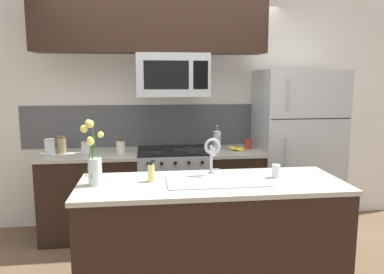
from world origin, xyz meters
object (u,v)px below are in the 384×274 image
stove_range (173,191)px  french_press (217,140)px  microwave (172,75)px  drinking_glass (276,171)px  sink_faucet (212,151)px  banana_bunch (238,149)px  storage_jar_medium (62,145)px  flower_vase (94,163)px  storage_jar_tall (50,147)px  refrigerator (296,150)px  storage_jar_squat (121,146)px  dish_soap_bottle (151,173)px  storage_jar_short (86,148)px  coffee_tin (248,144)px

stove_range → french_press: bearing=6.9°
microwave → french_press: (0.50, 0.08, -0.71)m
drinking_glass → sink_faucet: bearing=164.4°
banana_bunch → drinking_glass: 1.13m
french_press → microwave: bearing=-170.7°
storage_jar_medium → flower_vase: bearing=-68.4°
storage_jar_tall → sink_faucet: 1.85m
refrigerator → flower_vase: (-2.07, -1.25, 0.18)m
refrigerator → french_press: (-0.90, 0.04, 0.12)m
storage_jar_medium → storage_jar_squat: bearing=-5.8°
stove_range → dish_soap_bottle: 1.32m
flower_vase → storage_jar_short: bearing=101.1°
banana_bunch → french_press: size_ratio=0.71×
microwave → banana_bunch: microwave is taller
dish_soap_bottle → storage_jar_short: bearing=119.1°
french_press → sink_faucet: 1.15m
stove_range → storage_jar_short: size_ratio=7.74×
stove_range → flower_vase: size_ratio=1.91×
sink_faucet → flower_vase: bearing=-169.0°
storage_jar_squat → coffee_tin: size_ratio=1.32×
stove_range → storage_jar_tall: 1.38m
dish_soap_bottle → flower_vase: size_ratio=0.34×
storage_jar_squat → banana_bunch: (1.26, -0.03, -0.05)m
microwave → storage_jar_short: size_ratio=6.20×
storage_jar_medium → storage_jar_squat: storage_jar_medium is taller
microwave → banana_bunch: bearing=-3.2°
coffee_tin → microwave: bearing=-175.2°
storage_jar_medium → dish_soap_bottle: (0.92, -1.22, -0.02)m
stove_range → coffee_tin: (0.85, 0.05, 0.50)m
storage_jar_tall → drinking_glass: (2.01, -1.18, -0.03)m
storage_jar_squat → french_press: french_press is taller
storage_jar_squat → dish_soap_bottle: bearing=-75.4°
stove_range → storage_jar_tall: bearing=-179.4°
stove_range → drinking_glass: 1.48m
storage_jar_tall → storage_jar_short: size_ratio=1.32×
microwave → coffee_tin: size_ratio=6.77×
microwave → storage_jar_medium: 1.38m
refrigerator → storage_jar_medium: 2.57m
storage_jar_short → dish_soap_bottle: dish_soap_bottle is taller
coffee_tin → flower_vase: bearing=-139.9°
storage_jar_medium → microwave: bearing=-2.6°
storage_jar_tall → drinking_glass: size_ratio=1.50×
storage_jar_short → banana_bunch: (1.61, -0.06, -0.04)m
banana_bunch → drinking_glass: bearing=-88.6°
storage_jar_medium → stove_range: bearing=-1.6°
storage_jar_medium → sink_faucet: (1.41, -1.09, 0.11)m
storage_jar_squat → sink_faucet: sink_faucet is taller
storage_jar_short → flower_vase: 1.25m
storage_jar_squat → refrigerator: bearing=1.5°
banana_bunch → sink_faucet: (-0.46, -0.99, 0.18)m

